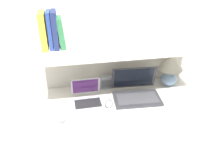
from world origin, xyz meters
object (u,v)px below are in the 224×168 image
Objects in this scene: laptop_small at (87,98)px; book_blue at (50,30)px; laptop_large at (136,92)px; book_navy at (55,30)px; router_box at (106,82)px; table_lamp at (171,66)px; computer_mouse at (109,103)px; second_mouse at (60,118)px; book_yellow at (43,31)px; book_green at (61,33)px.

book_blue is (-0.22, 0.07, 0.53)m from laptop_small.
laptop_large is 0.78m from book_navy.
book_navy is at bearing -159.51° from router_box.
table_lamp is 1.18× the size of laptop_small.
second_mouse is at bearing -162.46° from computer_mouse.
table_lamp is 0.39m from laptop_large.
book_navy reaches higher than router_box.
router_box is at bearing 17.16° from book_yellow.
book_yellow is at bearing 174.87° from laptop_large.
book_yellow reaches higher than table_lamp.
laptop_small is 0.99× the size of book_blue.
book_navy is at bearing -174.95° from table_lamp.
table_lamp is 1.17× the size of book_blue.
table_lamp reaches higher than laptop_small.
computer_mouse is 0.49× the size of book_yellow.
book_blue is at bearing 174.51° from laptop_large.
table_lamp is 2.76× the size of router_box.
book_yellow is (-0.42, 0.14, 0.55)m from computer_mouse.
laptop_large is 0.29m from router_box.
second_mouse is (-0.60, -0.19, -0.03)m from laptop_large.
table_lamp is 0.57m from router_box.
book_yellow reaches higher than computer_mouse.
book_navy is (0.08, 0.00, 0.00)m from book_yellow.
computer_mouse is 0.38m from second_mouse.
laptop_large reaches higher than router_box.
table_lamp is 2.59× the size of second_mouse.
laptop_large is (-0.34, -0.14, -0.13)m from table_lamp.
book_green reaches higher than laptop_small.
laptop_small is at bearing -19.66° from book_navy.
computer_mouse is at bearing -21.81° from book_navy.
laptop_small is at bearing -131.94° from router_box.
laptop_small is at bearing -24.21° from book_green.
router_box is at bearing 20.49° from book_navy.
laptop_large is 0.74m from book_green.
table_lamp is 1.40× the size of book_green.
laptop_small is 0.98× the size of book_navy.
book_navy is at bearing 0.00° from book_blue.
book_navy is 0.04m from book_green.
computer_mouse is 1.07× the size of second_mouse.
laptop_large reaches higher than second_mouse.
book_yellow is (-0.05, 0.25, 0.55)m from second_mouse.
computer_mouse is 0.28m from router_box.
table_lamp is 1.16× the size of book_navy.
computer_mouse is (-0.24, -0.08, -0.03)m from laptop_large.
book_green is (-0.54, 0.06, 0.50)m from laptop_large.
table_lamp is at bearing 19.55° from second_mouse.
computer_mouse is 0.70m from book_yellow.
book_navy is (0.02, 0.25, 0.55)m from second_mouse.
book_yellow is at bearing 180.00° from book_green.
book_blue is (-0.61, 0.06, 0.52)m from laptop_large.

